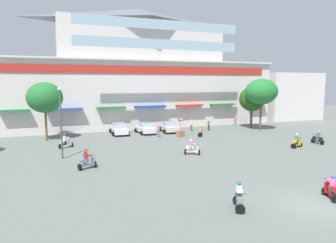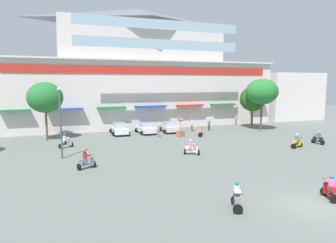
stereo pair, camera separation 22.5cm
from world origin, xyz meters
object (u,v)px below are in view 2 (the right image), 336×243
object	(u,v)px
plaza_tree_0	(45,98)
pedestrian_2	(209,125)
scooter_rider_6	(192,148)
streetlamp_near	(60,117)
pedestrian_3	(159,130)
scooter_rider_8	(330,189)
scooter_rider_2	(200,131)
parked_car_1	(145,128)
balloon_vendor_cart	(180,128)
pedestrian_0	(236,119)
plaza_tree_3	(253,99)
plaza_tree_1	(262,92)
scooter_rider_3	(66,142)
parked_car_2	(169,127)
scooter_rider_9	(318,139)
scooter_rider_1	(237,198)
pedestrian_1	(192,124)
parked_car_0	(119,129)
scooter_rider_0	(86,161)
scooter_rider_4	(297,142)

from	to	relation	value
plaza_tree_0	pedestrian_2	size ratio (longest dim) A/B	4.53
scooter_rider_6	streetlamp_near	distance (m)	12.33
plaza_tree_0	pedestrian_3	distance (m)	13.97
scooter_rider_6	scooter_rider_8	size ratio (longest dim) A/B	0.99
scooter_rider_2	pedestrian_2	world-z (taller)	scooter_rider_2
parked_car_1	scooter_rider_6	bearing A→B (deg)	-86.76
pedestrian_3	balloon_vendor_cart	size ratio (longest dim) A/B	0.61
pedestrian_0	pedestrian_3	world-z (taller)	pedestrian_0
parked_car_1	balloon_vendor_cart	distance (m)	5.23
plaza_tree_3	plaza_tree_1	bearing A→B (deg)	-92.91
plaza_tree_0	scooter_rider_3	xyz separation A→B (m)	(1.93, -5.05, -4.46)
parked_car_2	streetlamp_near	distance (m)	17.87
plaza_tree_0	scooter_rider_9	bearing A→B (deg)	-24.18
scooter_rider_3	balloon_vendor_cart	bearing A→B (deg)	7.90
scooter_rider_6	scooter_rider_1	bearing A→B (deg)	-103.55
plaza_tree_1	scooter_rider_6	distance (m)	19.03
scooter_rider_8	scooter_rider_3	bearing A→B (deg)	124.72
pedestrian_2	parked_car_2	bearing A→B (deg)	174.45
scooter_rider_9	pedestrian_0	world-z (taller)	pedestrian_0
scooter_rider_3	balloon_vendor_cart	world-z (taller)	balloon_vendor_cart
scooter_rider_8	pedestrian_1	xyz separation A→B (m)	(2.95, 25.76, 0.32)
parked_car_0	parked_car_1	bearing A→B (deg)	-8.83
scooter_rider_0	scooter_rider_6	xyz separation A→B (m)	(9.88, 1.40, -0.01)
scooter_rider_2	balloon_vendor_cart	size ratio (longest dim) A/B	0.62
plaza_tree_1	pedestrian_0	xyz separation A→B (m)	(-0.34, 5.89, -4.55)
plaza_tree_3	scooter_rider_9	bearing A→B (deg)	-90.91
scooter_rider_6	plaza_tree_1	bearing A→B (deg)	32.73
scooter_rider_3	pedestrian_1	bearing A→B (deg)	17.51
parked_car_2	pedestrian_0	size ratio (longest dim) A/B	2.30
parked_car_0	scooter_rider_4	xyz separation A→B (m)	(15.78, -14.86, -0.11)
pedestrian_3	scooter_rider_9	bearing A→B (deg)	-33.77
parked_car_1	scooter_rider_9	distance (m)	21.06
scooter_rider_6	pedestrian_1	bearing A→B (deg)	65.14
parked_car_2	balloon_vendor_cart	xyz separation A→B (m)	(0.07, -3.76, 0.41)
scooter_rider_0	pedestrian_0	world-z (taller)	pedestrian_0
parked_car_0	pedestrian_3	bearing A→B (deg)	-42.17
plaza_tree_1	plaza_tree_3	size ratio (longest dim) A/B	1.19
parked_car_1	scooter_rider_2	size ratio (longest dim) A/B	2.56
pedestrian_2	parked_car_1	bearing A→B (deg)	175.77
plaza_tree_1	scooter_rider_1	xyz separation A→B (m)	(-18.42, -22.20, -4.89)
plaza_tree_0	scooter_rider_2	xyz separation A→B (m)	(18.28, -3.84, -4.42)
parked_car_0	parked_car_1	distance (m)	3.46
parked_car_0	scooter_rider_9	world-z (taller)	scooter_rider_9
parked_car_1	balloon_vendor_cart	size ratio (longest dim) A/B	1.59
parked_car_1	pedestrian_0	xyz separation A→B (m)	(15.87, 2.63, 0.26)
parked_car_2	pedestrian_2	distance (m)	5.87
scooter_rider_1	scooter_rider_6	bearing A→B (deg)	76.45
plaza_tree_3	scooter_rider_1	size ratio (longest dim) A/B	4.03
parked_car_1	scooter_rider_2	world-z (taller)	scooter_rider_2
scooter_rider_1	balloon_vendor_cart	world-z (taller)	balloon_vendor_cart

